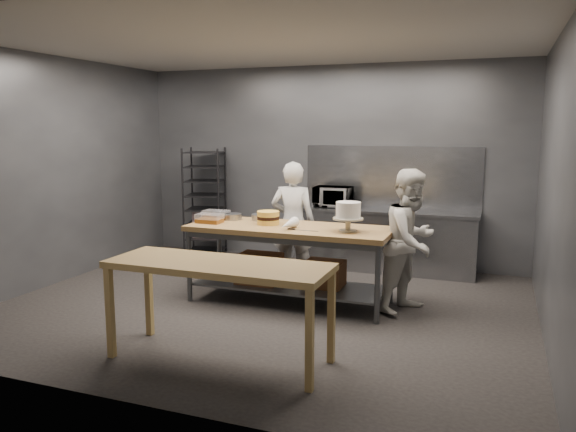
% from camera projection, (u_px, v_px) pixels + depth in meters
% --- Properties ---
extents(ground, '(6.00, 6.00, 0.00)m').
position_uv_depth(ground, '(263.00, 306.00, 6.57)').
color(ground, black).
rests_on(ground, ground).
extents(back_wall, '(6.00, 0.04, 3.00)m').
position_uv_depth(back_wall, '(327.00, 165.00, 8.64)').
color(back_wall, '#4C4F54').
rests_on(back_wall, ground).
extents(work_table, '(2.40, 0.90, 0.92)m').
position_uv_depth(work_table, '(288.00, 255.00, 6.67)').
color(work_table, brown).
rests_on(work_table, ground).
extents(near_counter, '(2.00, 0.70, 0.90)m').
position_uv_depth(near_counter, '(219.00, 272.00, 4.94)').
color(near_counter, '#A37B43').
rests_on(near_counter, ground).
extents(back_counter, '(2.60, 0.60, 0.90)m').
position_uv_depth(back_counter, '(385.00, 240.00, 8.16)').
color(back_counter, slate).
rests_on(back_counter, ground).
extents(splashback_panel, '(2.60, 0.02, 0.90)m').
position_uv_depth(splashback_panel, '(391.00, 177.00, 8.29)').
color(splashback_panel, slate).
rests_on(splashback_panel, back_counter).
extents(speed_rack, '(0.76, 0.80, 1.75)m').
position_uv_depth(speed_rack, '(205.00, 204.00, 9.04)').
color(speed_rack, black).
rests_on(speed_rack, ground).
extents(chef_behind, '(0.64, 0.46, 1.63)m').
position_uv_depth(chef_behind, '(293.00, 223.00, 7.43)').
color(chef_behind, silver).
rests_on(chef_behind, ground).
extents(chef_right, '(0.89, 0.97, 1.62)m').
position_uv_depth(chef_right, '(411.00, 241.00, 6.30)').
color(chef_right, silver).
rests_on(chef_right, ground).
extents(microwave, '(0.54, 0.37, 0.30)m').
position_uv_depth(microwave, '(333.00, 197.00, 8.35)').
color(microwave, black).
rests_on(microwave, back_counter).
extents(frosted_cake_stand, '(0.34, 0.34, 0.34)m').
position_uv_depth(frosted_cake_stand, '(348.00, 212.00, 6.22)').
color(frosted_cake_stand, '#ADA58A').
rests_on(frosted_cake_stand, work_table).
extents(layer_cake, '(0.27, 0.27, 0.16)m').
position_uv_depth(layer_cake, '(268.00, 218.00, 6.72)').
color(layer_cake, gold).
rests_on(layer_cake, work_table).
extents(cake_pans, '(0.80, 0.36, 0.07)m').
position_uv_depth(cake_pans, '(240.00, 217.00, 7.09)').
color(cake_pans, gray).
rests_on(cake_pans, work_table).
extents(piping_bag, '(0.13, 0.38, 0.12)m').
position_uv_depth(piping_bag, '(288.00, 224.00, 6.38)').
color(piping_bag, white).
rests_on(piping_bag, work_table).
extents(offset_spatula, '(0.36, 0.02, 0.02)m').
position_uv_depth(offset_spatula, '(299.00, 230.00, 6.35)').
color(offset_spatula, slate).
rests_on(offset_spatula, work_table).
extents(pastry_clamshells, '(0.37, 0.49, 0.11)m').
position_uv_depth(pastry_clamshells, '(213.00, 216.00, 6.98)').
color(pastry_clamshells, '#9B631F').
rests_on(pastry_clamshells, work_table).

